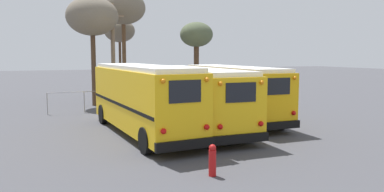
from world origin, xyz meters
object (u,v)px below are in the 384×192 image
(bare_tree_2, at_px, (196,37))
(school_bus_2, at_px, (232,91))
(school_bus_0, at_px, (142,97))
(utility_pole, at_px, (113,53))
(bare_tree_3, at_px, (123,9))
(bare_tree_1, at_px, (92,17))
(fire_hydrant, at_px, (212,160))
(bare_tree_0, at_px, (120,31))
(school_bus_1, at_px, (194,96))

(bare_tree_2, bearing_deg, school_bus_2, -102.07)
(school_bus_0, distance_m, utility_pole, 12.13)
(school_bus_0, height_order, bare_tree_3, bare_tree_3)
(school_bus_2, bearing_deg, bare_tree_2, 77.93)
(bare_tree_1, distance_m, bare_tree_3, 4.66)
(utility_pole, xyz_separation_m, bare_tree_1, (-1.58, -0.45, 2.62))
(utility_pole, bearing_deg, bare_tree_3, 61.79)
(school_bus_2, xyz_separation_m, bare_tree_3, (-3.32, 13.09, 6.02))
(school_bus_0, xyz_separation_m, fire_hydrant, (0.32, -7.04, -1.30))
(school_bus_0, distance_m, school_bus_2, 6.13)
(utility_pole, xyz_separation_m, bare_tree_3, (1.52, 2.84, 3.74))
(utility_pole, relative_size, fire_hydrant, 7.52)
(bare_tree_1, xyz_separation_m, bare_tree_3, (3.10, 3.30, 1.11))
(school_bus_2, distance_m, bare_tree_3, 14.78)
(bare_tree_2, bearing_deg, fire_hydrant, -112.51)
(bare_tree_0, height_order, fire_hydrant, bare_tree_0)
(bare_tree_2, xyz_separation_m, bare_tree_3, (-5.45, 3.13, 2.38))
(bare_tree_2, relative_size, bare_tree_3, 0.71)
(school_bus_0, bearing_deg, bare_tree_3, 80.03)
(school_bus_2, bearing_deg, fire_hydrant, -122.81)
(school_bus_2, bearing_deg, bare_tree_0, 98.79)
(bare_tree_2, bearing_deg, bare_tree_0, 122.70)
(school_bus_1, xyz_separation_m, bare_tree_3, (-0.37, 14.22, 6.04))
(school_bus_1, bearing_deg, utility_pole, 99.44)
(school_bus_0, height_order, bare_tree_0, bare_tree_0)
(bare_tree_0, distance_m, bare_tree_1, 8.56)
(bare_tree_1, bearing_deg, bare_tree_3, 46.74)
(bare_tree_0, bearing_deg, utility_pole, -106.48)
(utility_pole, distance_m, bare_tree_2, 7.11)
(bare_tree_3, bearing_deg, school_bus_1, -88.52)
(school_bus_2, relative_size, bare_tree_1, 1.18)
(bare_tree_1, distance_m, bare_tree_2, 8.65)
(utility_pole, distance_m, bare_tree_0, 7.84)
(bare_tree_3, bearing_deg, bare_tree_1, -133.26)
(school_bus_2, height_order, bare_tree_3, bare_tree_3)
(fire_hydrant, bearing_deg, bare_tree_2, 67.49)
(school_bus_2, relative_size, bare_tree_2, 1.46)
(school_bus_0, distance_m, bare_tree_1, 12.41)
(bare_tree_2, relative_size, fire_hydrant, 6.36)
(school_bus_1, xyz_separation_m, bare_tree_2, (5.08, 11.09, 3.66))
(bare_tree_2, height_order, fire_hydrant, bare_tree_2)
(utility_pole, height_order, bare_tree_2, utility_pole)
(bare_tree_0, xyz_separation_m, bare_tree_3, (-0.62, -4.40, 1.64))
(bare_tree_0, relative_size, bare_tree_3, 0.79)
(bare_tree_3, xyz_separation_m, fire_hydrant, (-2.27, -21.76, -7.23))
(school_bus_1, relative_size, school_bus_2, 1.10)
(utility_pole, xyz_separation_m, bare_tree_2, (6.98, -0.29, 1.36))
(bare_tree_3, bearing_deg, school_bus_2, -75.75)
(school_bus_1, xyz_separation_m, school_bus_2, (2.96, 1.13, 0.01))
(school_bus_2, height_order, bare_tree_1, bare_tree_1)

